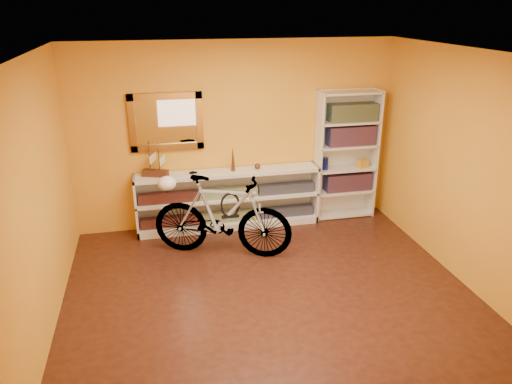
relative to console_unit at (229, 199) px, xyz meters
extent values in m
cube|color=black|center=(0.15, -1.81, -0.43)|extent=(4.50, 4.00, 0.01)
cube|color=silver|center=(0.15, -1.81, 2.18)|extent=(4.50, 4.00, 0.01)
cube|color=orange|center=(0.15, 0.19, 0.88)|extent=(4.50, 0.01, 2.60)
cube|color=orange|center=(-2.10, -1.81, 0.88)|extent=(0.01, 4.00, 2.60)
cube|color=orange|center=(2.41, -1.81, 0.88)|extent=(0.01, 4.00, 2.60)
cube|color=brown|center=(-0.80, 0.15, 1.12)|extent=(0.98, 0.06, 0.78)
cube|color=silver|center=(1.05, 0.17, -0.17)|extent=(0.09, 0.02, 0.09)
cube|color=black|center=(0.00, -0.02, -0.26)|extent=(2.50, 0.13, 0.14)
cube|color=navy|center=(0.00, -0.02, 0.11)|extent=(2.50, 0.13, 0.14)
imported|color=black|center=(-0.48, 0.00, 0.43)|extent=(0.00, 0.00, 0.00)
cone|color=#57311D|center=(0.07, 0.00, 0.60)|extent=(0.06, 0.06, 0.35)
sphere|color=#57311D|center=(0.42, 0.00, 0.47)|extent=(0.08, 0.08, 0.08)
cube|color=maroon|center=(1.81, 0.03, 0.12)|extent=(0.70, 0.22, 0.26)
cube|color=maroon|center=(1.81, 0.03, 0.83)|extent=(0.70, 0.22, 0.28)
cube|color=#16384F|center=(1.81, 0.03, 1.16)|extent=(0.70, 0.22, 0.25)
cylinder|color=#16229B|center=(1.43, 0.01, 0.43)|extent=(0.08, 0.08, 0.18)
cube|color=maroon|center=(1.56, 0.06, 1.14)|extent=(0.17, 0.17, 0.20)
cube|color=gold|center=(2.01, -0.01, 0.40)|extent=(0.18, 0.15, 0.12)
imported|color=silver|center=(-0.22, -0.80, 0.11)|extent=(1.09, 1.86, 1.07)
ellipsoid|color=white|center=(-0.86, -0.55, 0.51)|extent=(0.24, 0.23, 0.18)
torus|color=black|center=(-0.12, -0.84, 0.27)|extent=(0.25, 0.03, 0.25)
camera|label=1|loc=(-1.00, -6.35, 2.62)|focal=34.15mm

